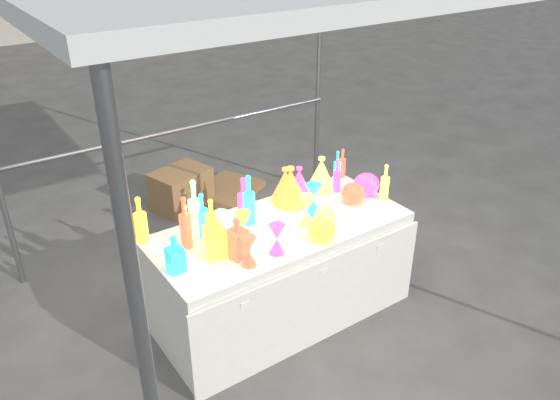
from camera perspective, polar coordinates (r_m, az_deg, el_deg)
ground at (r=4.19m, az=-0.00°, el=-11.56°), size 80.00×80.00×0.00m
display_table at (r=3.95m, az=0.08°, el=-7.45°), size 1.84×0.83×0.75m
cardboard_box_closed at (r=5.56m, az=-10.28°, el=1.16°), size 0.63×0.53×0.39m
cardboard_box_flat at (r=5.81m, az=-5.78°, el=0.89°), size 0.95×0.84×0.07m
bottle_0 at (r=3.61m, az=-14.39°, el=-1.98°), size 0.10×0.10×0.33m
bottle_1 at (r=3.59m, az=-8.11°, el=-1.56°), size 0.08×0.08×0.32m
bottle_2 at (r=3.49m, az=-9.87°, el=-2.29°), size 0.10×0.10×0.36m
bottle_3 at (r=3.73m, az=-3.82°, el=0.02°), size 0.10×0.10×0.34m
bottle_4 at (r=3.50m, az=-9.77°, el=-2.67°), size 0.07×0.07×0.30m
bottle_5 at (r=3.58m, az=-8.89°, el=-0.86°), size 0.12×0.12×0.41m
bottle_6 at (r=3.55m, az=-7.17°, el=-2.06°), size 0.09×0.09×0.30m
bottle_7 at (r=3.70m, az=-3.28°, el=0.05°), size 0.12×0.12×0.37m
decanter_0 at (r=3.38m, az=-6.86°, el=-3.76°), size 0.15×0.15×0.29m
decanter_1 at (r=3.37m, az=-4.51°, el=-3.90°), size 0.14×0.14×0.28m
decanter_2 at (r=3.30m, az=-10.91°, el=-5.49°), size 0.10×0.10×0.25m
hourglass_0 at (r=3.31m, az=-3.29°, el=-5.37°), size 0.10×0.10×0.20m
hourglass_1 at (r=3.41m, az=-0.33°, el=-4.10°), size 0.11×0.11×0.20m
hourglass_2 at (r=3.71m, az=2.82°, el=-1.11°), size 0.13×0.13×0.22m
hourglass_3 at (r=3.60m, az=-6.13°, el=-2.54°), size 0.12×0.12×0.19m
hourglass_4 at (r=3.54m, az=-3.85°, el=-2.82°), size 0.12×0.12×0.21m
hourglass_5 at (r=3.85m, az=3.48°, el=0.09°), size 0.13×0.13×0.23m
globe_0 at (r=3.57m, az=4.38°, el=-3.18°), size 0.24×0.24×0.15m
globe_1 at (r=3.74m, az=4.80°, el=-1.79°), size 0.17×0.17×0.12m
globe_2 at (r=4.05m, az=7.63°, el=0.57°), size 0.22×0.22×0.14m
globe_3 at (r=4.17m, az=9.01°, el=1.49°), size 0.21×0.21×0.16m
lampshade_0 at (r=4.01m, az=0.56°, el=1.63°), size 0.28×0.28×0.27m
lampshade_1 at (r=3.97m, az=1.09°, el=1.52°), size 0.29×0.29×0.29m
lampshade_2 at (r=4.08m, az=1.99°, el=1.91°), size 0.27×0.27×0.24m
lampshade_3 at (r=4.20m, az=4.33°, el=2.80°), size 0.26×0.26×0.27m
bottle_8 at (r=4.34m, az=6.00°, el=3.54°), size 0.07×0.07×0.26m
bottle_9 at (r=4.42m, az=6.53°, el=3.88°), size 0.07×0.07×0.24m
bottle_10 at (r=4.18m, az=5.95°, el=2.54°), size 0.08×0.08×0.26m
bottle_11 at (r=4.10m, az=10.92°, el=1.85°), size 0.08×0.08×0.29m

